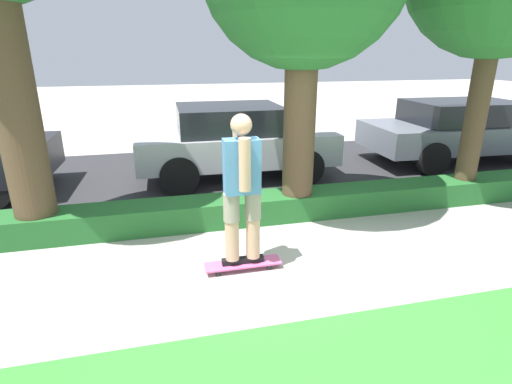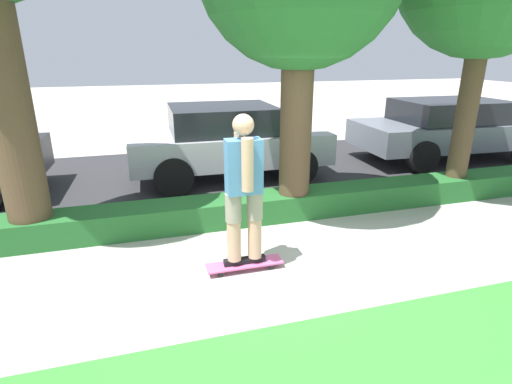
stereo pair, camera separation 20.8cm
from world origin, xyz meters
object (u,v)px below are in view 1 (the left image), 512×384
Objects in this scene: skater_person at (242,188)px; parked_car_middle at (234,139)px; parked_car_rear at (463,129)px; skateboard at (243,264)px.

skater_person reaches higher than parked_car_middle.
parked_car_middle is 0.84× the size of parked_car_rear.
skateboard is at bearing -98.44° from parked_car_middle.
skateboard is 0.52× the size of skater_person.
parked_car_middle is at bearing 80.79° from skater_person.
skater_person reaches higher than parked_car_rear.
parked_car_rear is (6.23, 3.83, 0.71)m from skateboard.
skateboard is 3.99m from parked_car_middle.
parked_car_middle reaches higher than parked_car_rear.
skater_person is (-0.00, -0.00, 0.99)m from skateboard.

